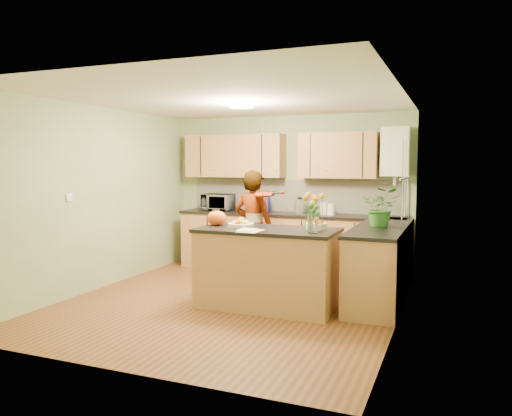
% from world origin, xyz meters
% --- Properties ---
extents(floor, '(4.50, 4.50, 0.00)m').
position_xyz_m(floor, '(0.00, 0.00, 0.00)').
color(floor, brown).
rests_on(floor, ground).
extents(ceiling, '(4.00, 4.50, 0.02)m').
position_xyz_m(ceiling, '(0.00, 0.00, 2.50)').
color(ceiling, silver).
rests_on(ceiling, wall_back).
extents(wall_back, '(4.00, 0.02, 2.50)m').
position_xyz_m(wall_back, '(0.00, 2.25, 1.25)').
color(wall_back, gray).
rests_on(wall_back, floor).
extents(wall_front, '(4.00, 0.02, 2.50)m').
position_xyz_m(wall_front, '(0.00, -2.25, 1.25)').
color(wall_front, gray).
rests_on(wall_front, floor).
extents(wall_left, '(0.02, 4.50, 2.50)m').
position_xyz_m(wall_left, '(-2.00, 0.00, 1.25)').
color(wall_left, gray).
rests_on(wall_left, floor).
extents(wall_right, '(0.02, 4.50, 2.50)m').
position_xyz_m(wall_right, '(2.00, 0.00, 1.25)').
color(wall_right, gray).
rests_on(wall_right, floor).
extents(back_counter, '(3.64, 0.62, 0.94)m').
position_xyz_m(back_counter, '(0.10, 1.95, 0.47)').
color(back_counter, '#A97A43').
rests_on(back_counter, floor).
extents(right_counter, '(0.62, 2.24, 0.94)m').
position_xyz_m(right_counter, '(1.70, 0.85, 0.47)').
color(right_counter, '#A97A43').
rests_on(right_counter, floor).
extents(splashback, '(3.60, 0.02, 0.52)m').
position_xyz_m(splashback, '(0.10, 2.23, 1.20)').
color(splashback, '#EFE6CF').
rests_on(splashback, back_counter).
extents(upper_cabinets, '(3.20, 0.34, 0.70)m').
position_xyz_m(upper_cabinets, '(-0.18, 2.08, 1.85)').
color(upper_cabinets, '#A97A43').
rests_on(upper_cabinets, wall_back).
extents(boiler, '(0.40, 0.30, 0.86)m').
position_xyz_m(boiler, '(1.70, 2.09, 1.90)').
color(boiler, white).
rests_on(boiler, wall_back).
extents(window_right, '(0.01, 1.30, 1.05)m').
position_xyz_m(window_right, '(1.99, 0.60, 1.55)').
color(window_right, white).
rests_on(window_right, wall_right).
extents(light_switch, '(0.02, 0.09, 0.09)m').
position_xyz_m(light_switch, '(-1.99, -0.60, 1.30)').
color(light_switch, white).
rests_on(light_switch, wall_left).
extents(ceiling_lamp, '(0.30, 0.30, 0.07)m').
position_xyz_m(ceiling_lamp, '(0.00, 0.30, 2.46)').
color(ceiling_lamp, '#FFEABF').
rests_on(ceiling_lamp, ceiling).
extents(peninsula_island, '(1.66, 0.85, 0.95)m').
position_xyz_m(peninsula_island, '(0.48, -0.02, 0.48)').
color(peninsula_island, '#A97A43').
rests_on(peninsula_island, floor).
extents(fruit_dish, '(0.32, 0.32, 0.11)m').
position_xyz_m(fruit_dish, '(0.13, -0.02, 1.00)').
color(fruit_dish, beige).
rests_on(fruit_dish, peninsula_island).
extents(orange_bowl, '(0.25, 0.25, 0.15)m').
position_xyz_m(orange_bowl, '(1.03, 0.13, 1.01)').
color(orange_bowl, beige).
rests_on(orange_bowl, peninsula_island).
extents(flower_vase, '(0.27, 0.27, 0.49)m').
position_xyz_m(flower_vase, '(1.08, -0.20, 1.28)').
color(flower_vase, silver).
rests_on(flower_vase, peninsula_island).
extents(orange_bag, '(0.27, 0.23, 0.19)m').
position_xyz_m(orange_bag, '(-0.22, 0.03, 1.04)').
color(orange_bag, '#F25A14').
rests_on(orange_bag, peninsula_island).
extents(papers, '(0.23, 0.32, 0.01)m').
position_xyz_m(papers, '(0.38, -0.32, 0.96)').
color(papers, white).
rests_on(papers, peninsula_island).
extents(violinist, '(0.64, 0.47, 1.63)m').
position_xyz_m(violinist, '(-0.10, 0.95, 0.82)').
color(violinist, tan).
rests_on(violinist, floor).
extents(violin, '(0.71, 0.62, 0.18)m').
position_xyz_m(violin, '(0.10, 0.73, 1.31)').
color(violin, '#591805').
rests_on(violin, violinist).
extents(microwave, '(0.50, 0.34, 0.27)m').
position_xyz_m(microwave, '(-1.16, 1.97, 1.08)').
color(microwave, white).
rests_on(microwave, back_counter).
extents(blue_box, '(0.34, 0.27, 0.24)m').
position_xyz_m(blue_box, '(-0.40, 1.96, 1.06)').
color(blue_box, navy).
rests_on(blue_box, back_counter).
extents(kettle, '(0.16, 0.16, 0.30)m').
position_xyz_m(kettle, '(0.27, 1.98, 1.06)').
color(kettle, silver).
rests_on(kettle, back_counter).
extents(jar_cream, '(0.12, 0.12, 0.18)m').
position_xyz_m(jar_cream, '(0.67, 1.98, 1.03)').
color(jar_cream, beige).
rests_on(jar_cream, back_counter).
extents(jar_white, '(0.14, 0.14, 0.18)m').
position_xyz_m(jar_white, '(0.80, 1.89, 1.03)').
color(jar_white, white).
rests_on(jar_white, back_counter).
extents(potted_plant, '(0.48, 0.43, 0.49)m').
position_xyz_m(potted_plant, '(1.70, 0.70, 1.19)').
color(potted_plant, '#2C6F25').
rests_on(potted_plant, right_counter).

